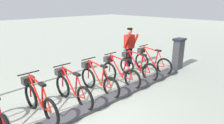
# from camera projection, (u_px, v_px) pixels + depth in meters

# --- Properties ---
(ground_plane) EXTENTS (60.00, 60.00, 0.00)m
(ground_plane) POSITION_uv_depth(u_px,v_px,m) (77.00, 115.00, 4.84)
(ground_plane) COLOR #A9B2A2
(dock_rail_base) EXTENTS (0.44, 9.11, 0.10)m
(dock_rail_base) POSITION_uv_depth(u_px,v_px,m) (77.00, 113.00, 4.82)
(dock_rail_base) COLOR #47474C
(dock_rail_base) RESTS_ON ground
(payment_kiosk) EXTENTS (0.36, 0.52, 1.28)m
(payment_kiosk) POSITION_uv_depth(u_px,v_px,m) (178.00, 53.00, 8.00)
(payment_kiosk) COLOR #38383D
(payment_kiosk) RESTS_ON ground
(bike_docked_0) EXTENTS (1.72, 0.54, 1.02)m
(bike_docked_0) POSITION_uv_depth(u_px,v_px,m) (151.00, 61.00, 7.76)
(bike_docked_0) COLOR black
(bike_docked_0) RESTS_ON ground
(bike_docked_1) EXTENTS (1.72, 0.54, 1.02)m
(bike_docked_1) POSITION_uv_depth(u_px,v_px,m) (136.00, 66.00, 7.15)
(bike_docked_1) COLOR black
(bike_docked_1) RESTS_ON ground
(bike_docked_2) EXTENTS (1.72, 0.54, 1.02)m
(bike_docked_2) POSITION_uv_depth(u_px,v_px,m) (119.00, 72.00, 6.54)
(bike_docked_2) COLOR black
(bike_docked_2) RESTS_ON ground
(bike_docked_3) EXTENTS (1.72, 0.54, 1.02)m
(bike_docked_3) POSITION_uv_depth(u_px,v_px,m) (97.00, 79.00, 5.93)
(bike_docked_3) COLOR black
(bike_docked_3) RESTS_ON ground
(bike_docked_4) EXTENTS (1.72, 0.54, 1.02)m
(bike_docked_4) POSITION_uv_depth(u_px,v_px,m) (71.00, 88.00, 5.31)
(bike_docked_4) COLOR black
(bike_docked_4) RESTS_ON ground
(bike_docked_5) EXTENTS (1.72, 0.54, 1.02)m
(bike_docked_5) POSITION_uv_depth(u_px,v_px,m) (38.00, 99.00, 4.70)
(bike_docked_5) COLOR black
(bike_docked_5) RESTS_ON ground
(worker_near_rack) EXTENTS (0.48, 0.64, 1.66)m
(worker_near_rack) POSITION_uv_depth(u_px,v_px,m) (129.00, 46.00, 8.20)
(worker_near_rack) COLOR white
(worker_near_rack) RESTS_ON ground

